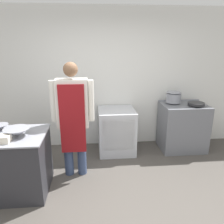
% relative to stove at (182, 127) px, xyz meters
% --- Properties ---
extents(ground_plane, '(14.00, 14.00, 0.00)m').
position_rel_stove_xyz_m(ground_plane, '(-1.49, -1.70, -0.46)').
color(ground_plane, '#4C4742').
extents(wall_back, '(8.00, 0.05, 2.70)m').
position_rel_stove_xyz_m(wall_back, '(-1.49, 0.39, 0.89)').
color(wall_back, white).
rests_on(wall_back, ground_plane).
extents(prep_counter, '(1.00, 0.78, 0.87)m').
position_rel_stove_xyz_m(prep_counter, '(-2.90, -1.09, -0.02)').
color(prep_counter, '#2D2D33').
rests_on(prep_counter, ground_plane).
extents(stove, '(0.85, 0.64, 0.93)m').
position_rel_stove_xyz_m(stove, '(0.00, 0.00, 0.00)').
color(stove, slate).
rests_on(stove, ground_plane).
extents(fridge_unit, '(0.68, 0.68, 0.85)m').
position_rel_stove_xyz_m(fridge_unit, '(-1.31, 0.01, -0.04)').
color(fridge_unit, silver).
rests_on(fridge_unit, ground_plane).
extents(person_cook, '(0.64, 0.24, 1.79)m').
position_rel_stove_xyz_m(person_cook, '(-2.05, -0.74, 0.56)').
color(person_cook, '#38476B').
rests_on(person_cook, ground_plane).
extents(mixing_bowl, '(0.34, 0.34, 0.11)m').
position_rel_stove_xyz_m(mixing_bowl, '(-2.75, -1.14, 0.46)').
color(mixing_bowl, gray).
rests_on(mixing_bowl, prep_counter).
extents(small_bowl, '(0.22, 0.22, 0.08)m').
position_rel_stove_xyz_m(small_bowl, '(-3.06, -0.89, 0.45)').
color(small_bowl, gray).
rests_on(small_bowl, prep_counter).
extents(plastic_tub, '(0.14, 0.14, 0.09)m').
position_rel_stove_xyz_m(plastic_tub, '(-2.85, -1.32, 0.45)').
color(plastic_tub, silver).
rests_on(plastic_tub, prep_counter).
extents(stock_pot, '(0.28, 0.28, 0.22)m').
position_rel_stove_xyz_m(stock_pot, '(-0.19, 0.11, 0.59)').
color(stock_pot, gray).
rests_on(stock_pot, stove).
extents(saute_pan, '(0.30, 0.30, 0.05)m').
position_rel_stove_xyz_m(saute_pan, '(0.17, -0.11, 0.50)').
color(saute_pan, '#262628').
rests_on(saute_pan, stove).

